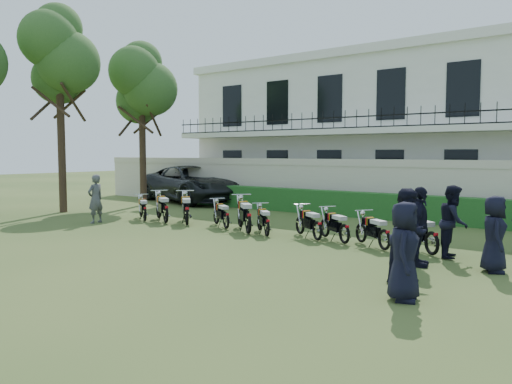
# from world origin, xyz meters

# --- Properties ---
(ground) EXTENTS (100.00, 100.00, 0.00)m
(ground) POSITION_xyz_m (0.00, 0.00, 0.00)
(ground) COLOR #324A1D
(ground) RESTS_ON ground
(perimeter_wall) EXTENTS (30.00, 0.35, 2.30)m
(perimeter_wall) POSITION_xyz_m (0.00, 8.00, 1.17)
(perimeter_wall) COLOR beige
(perimeter_wall) RESTS_ON ground
(hedge) EXTENTS (18.00, 0.60, 1.00)m
(hedge) POSITION_xyz_m (1.00, 7.20, 0.50)
(hedge) COLOR #1B4D1B
(hedge) RESTS_ON ground
(building) EXTENTS (20.40, 9.60, 7.40)m
(building) POSITION_xyz_m (0.00, 13.96, 3.71)
(building) COLOR white
(building) RESTS_ON ground
(tree_west_mid) EXTENTS (3.40, 3.20, 8.82)m
(tree_west_mid) POSITION_xyz_m (-9.46, 1.00, 6.67)
(tree_west_mid) COLOR #473323
(tree_west_mid) RESTS_ON ground
(tree_west_near) EXTENTS (3.40, 3.20, 7.90)m
(tree_west_near) POSITION_xyz_m (-8.96, 5.00, 5.89)
(tree_west_near) COLOR #473323
(tree_west_near) RESTS_ON ground
(motorcycle_0) EXTENTS (1.49, 1.01, 0.94)m
(motorcycle_0) POSITION_xyz_m (-4.36, 1.16, 0.43)
(motorcycle_0) COLOR black
(motorcycle_0) RESTS_ON ground
(motorcycle_1) EXTENTS (1.80, 1.16, 1.12)m
(motorcycle_1) POSITION_xyz_m (-3.29, 1.22, 0.52)
(motorcycle_1) COLOR black
(motorcycle_1) RESTS_ON ground
(motorcycle_2) EXTENTS (1.62, 1.48, 1.14)m
(motorcycle_2) POSITION_xyz_m (-2.31, 1.31, 0.53)
(motorcycle_2) COLOR black
(motorcycle_2) RESTS_ON ground
(motorcycle_3) EXTENTS (1.52, 1.00, 0.95)m
(motorcycle_3) POSITION_xyz_m (-0.69, 1.53, 0.44)
(motorcycle_3) COLOR black
(motorcycle_3) RESTS_ON ground
(motorcycle_4) EXTENTS (1.66, 1.47, 1.15)m
(motorcycle_4) POSITION_xyz_m (0.54, 1.15, 0.53)
(motorcycle_4) COLOR black
(motorcycle_4) RESTS_ON ground
(motorcycle_5) EXTENTS (1.32, 1.21, 0.93)m
(motorcycle_5) POSITION_xyz_m (1.28, 1.13, 0.43)
(motorcycle_5) COLOR black
(motorcycle_5) RESTS_ON ground
(motorcycle_6) EXTENTS (1.53, 1.06, 0.97)m
(motorcycle_6) POSITION_xyz_m (2.87, 1.42, 0.45)
(motorcycle_6) COLOR black
(motorcycle_6) RESTS_ON ground
(motorcycle_7) EXTENTS (1.50, 1.05, 0.96)m
(motorcycle_7) POSITION_xyz_m (3.73, 1.43, 0.44)
(motorcycle_7) COLOR black
(motorcycle_7) RESTS_ON ground
(motorcycle_8) EXTENTS (1.48, 1.07, 0.95)m
(motorcycle_8) POSITION_xyz_m (4.99, 1.22, 0.44)
(motorcycle_8) COLOR black
(motorcycle_8) RESTS_ON ground
(motorcycle_9) EXTENTS (1.51, 1.28, 1.03)m
(motorcycle_9) POSITION_xyz_m (6.18, 1.32, 0.47)
(motorcycle_9) COLOR black
(motorcycle_9) RESTS_ON ground
(suv) EXTENTS (7.40, 4.88, 1.89)m
(suv) POSITION_xyz_m (-8.18, 7.61, 0.95)
(suv) COLOR black
(suv) RESTS_ON ground
(inspector) EXTENTS (0.49, 0.69, 1.78)m
(inspector) POSITION_xyz_m (-5.52, -0.15, 0.89)
(inspector) COLOR #595A5F
(inspector) RESTS_ON ground
(officer_0) EXTENTS (0.76, 0.96, 1.73)m
(officer_0) POSITION_xyz_m (6.99, -2.71, 0.86)
(officer_0) COLOR black
(officer_0) RESTS_ON ground
(officer_1) EXTENTS (0.98, 1.10, 1.87)m
(officer_1) POSITION_xyz_m (6.64, -1.54, 0.94)
(officer_1) COLOR black
(officer_1) RESTS_ON ground
(officer_2) EXTENTS (0.70, 1.13, 1.80)m
(officer_2) POSITION_xyz_m (6.31, 0.03, 0.90)
(officer_2) COLOR black
(officer_2) RESTS_ON ground
(officer_3) EXTENTS (0.76, 0.93, 1.65)m
(officer_3) POSITION_xyz_m (7.77, 0.46, 0.82)
(officer_3) COLOR black
(officer_3) RESTS_ON ground
(officer_4) EXTENTS (0.82, 0.97, 1.78)m
(officer_4) POSITION_xyz_m (6.64, 1.48, 0.89)
(officer_4) COLOR black
(officer_4) RESTS_ON ground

